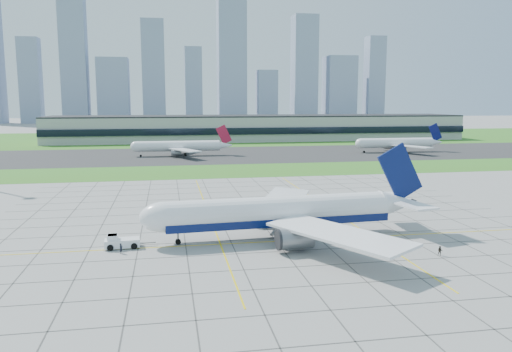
{
  "coord_description": "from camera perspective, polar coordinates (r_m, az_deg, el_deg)",
  "views": [
    {
      "loc": [
        -18.7,
        -85.97,
        24.68
      ],
      "look_at": [
        2.04,
        29.96,
        7.0
      ],
      "focal_mm": 35.0,
      "sensor_mm": 36.0,
      "label": 1
    }
  ],
  "objects": [
    {
      "name": "distant_jet_2",
      "position": [
        254.46,
        15.83,
        3.66
      ],
      "size": [
        42.85,
        42.66,
        14.08
      ],
      "color": "white",
      "rests_on": "ground"
    },
    {
      "name": "apron_markings",
      "position": [
        101.96,
        0.98,
        -5.46
      ],
      "size": [
        120.0,
        130.0,
        0.03
      ],
      "color": "#474744",
      "rests_on": "ground"
    },
    {
      "name": "terminal",
      "position": [
        321.69,
        0.39,
        5.55
      ],
      "size": [
        260.0,
        43.0,
        15.8
      ],
      "color": "#B7B7B2",
      "rests_on": "ground"
    },
    {
      "name": "crew_far",
      "position": [
        86.52,
        20.29,
        -8.03
      ],
      "size": [
        0.98,
        0.93,
        1.59
      ],
      "primitive_type": "imported",
      "rotation": [
        0.0,
        0.0,
        -0.6
      ],
      "color": "#2A241C",
      "rests_on": "ground"
    },
    {
      "name": "airliner",
      "position": [
        90.95,
        2.87,
        -4.21
      ],
      "size": [
        53.86,
        54.44,
        16.94
      ],
      "rotation": [
        0.0,
        0.0,
        0.07
      ],
      "color": "white",
      "rests_on": "ground"
    },
    {
      "name": "grass_far",
      "position": [
        342.37,
        -7.01,
        4.34
      ],
      "size": [
        700.0,
        145.0,
        0.04
      ],
      "primitive_type": "cube",
      "color": "#3B7020",
      "rests_on": "ground"
    },
    {
      "name": "pushback_tug",
      "position": [
        88.37,
        -15.23,
        -7.28
      ],
      "size": [
        8.59,
        3.32,
        2.37
      ],
      "rotation": [
        0.0,
        0.0,
        0.07
      ],
      "color": "white",
      "rests_on": "ground"
    },
    {
      "name": "city_skyline",
      "position": [
        607.03,
        -9.38,
        11.68
      ],
      "size": [
        523.0,
        32.4,
        160.0
      ],
      "color": "#8594AE",
      "rests_on": "ground"
    },
    {
      "name": "crew_near",
      "position": [
        85.26,
        -15.17,
        -8.0
      ],
      "size": [
        0.69,
        0.75,
        1.71
      ],
      "primitive_type": "imported",
      "rotation": [
        0.0,
        0.0,
        0.96
      ],
      "color": "black",
      "rests_on": "ground"
    },
    {
      "name": "grass_median",
      "position": [
        178.67,
        -4.04,
        0.58
      ],
      "size": [
        700.0,
        35.0,
        0.04
      ],
      "primitive_type": "cube",
      "color": "#3B7020",
      "rests_on": "ground"
    },
    {
      "name": "distant_jet_1",
      "position": [
        229.92,
        -8.74,
        3.4
      ],
      "size": [
        43.52,
        42.66,
        14.08
      ],
      "color": "white",
      "rests_on": "ground"
    },
    {
      "name": "ground",
      "position": [
        91.38,
        2.06,
        -7.14
      ],
      "size": [
        1400.0,
        1400.0,
        0.0
      ],
      "primitive_type": "plane",
      "color": "#9E9E98",
      "rests_on": "ground"
    },
    {
      "name": "asphalt_taxiway",
      "position": [
        233.04,
        -5.49,
        2.43
      ],
      "size": [
        700.0,
        75.0,
        0.04
      ],
      "primitive_type": "cube",
      "color": "#383838",
      "rests_on": "ground"
    }
  ]
}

